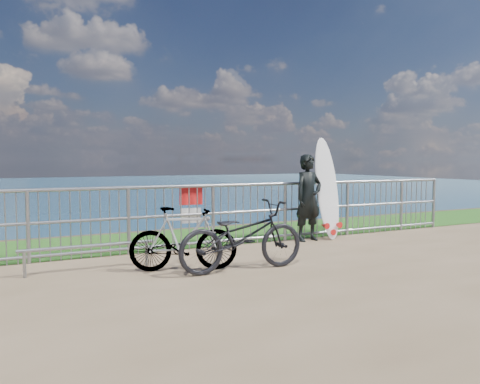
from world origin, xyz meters
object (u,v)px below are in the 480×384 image
bicycle_far (184,239)px  bicycle_near (242,236)px  surfboard (327,192)px  surfer (309,198)px

bicycle_far → bicycle_near: bearing=-98.7°
surfboard → bicycle_near: surfboard is taller
surfer → bicycle_near: surfer is taller
bicycle_near → bicycle_far: bicycle_near is taller
surfboard → bicycle_far: surfboard is taller
surfer → surfboard: 0.48m
bicycle_near → bicycle_far: size_ratio=1.25×
surfboard → bicycle_near: 3.20m
bicycle_far → surfer: bearing=-48.9°
surfer → bicycle_far: size_ratio=1.10×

